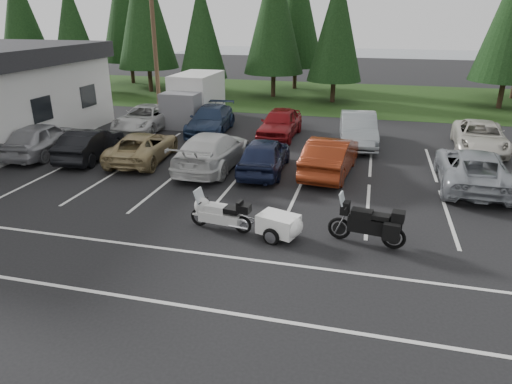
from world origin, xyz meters
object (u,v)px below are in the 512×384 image
(car_far_1, at_px, (211,120))
(car_far_3, at_px, (358,129))
(utility_pole, at_px, (155,45))
(touring_motorcycle, at_px, (220,211))
(car_far_2, at_px, (280,123))
(box_truck, at_px, (192,99))
(car_near_0, at_px, (42,139))
(car_near_5, at_px, (330,156))
(car_near_1, at_px, (90,144))
(car_near_2, at_px, (143,147))
(car_near_4, at_px, (264,155))
(car_near_6, at_px, (473,168))
(car_far_0, at_px, (145,118))
(cargo_trailer, at_px, (278,227))
(car_near_3, at_px, (213,150))
(car_far_4, at_px, (480,137))
(adventure_motorcycle, at_px, (367,220))

(car_far_1, distance_m, car_far_3, 8.36)
(utility_pole, relative_size, touring_motorcycle, 3.81)
(car_far_1, height_order, car_far_2, car_far_2)
(box_truck, relative_size, touring_motorcycle, 2.37)
(car_near_0, xyz_separation_m, car_near_5, (13.86, 0.58, -0.01))
(car_near_1, bearing_deg, car_near_2, -178.28)
(car_near_1, relative_size, car_near_2, 0.91)
(box_truck, distance_m, car_near_4, 10.82)
(utility_pole, xyz_separation_m, car_near_0, (-2.37, -8.10, -3.89))
(box_truck, bearing_deg, car_near_6, -28.34)
(car_far_0, relative_size, touring_motorcycle, 2.18)
(car_far_1, bearing_deg, car_near_5, -42.70)
(utility_pole, relative_size, car_near_4, 1.98)
(utility_pole, xyz_separation_m, car_near_6, (17.12, -7.65, -3.94))
(car_far_3, bearing_deg, car_far_2, 167.26)
(car_near_6, bearing_deg, cargo_trailer, 46.29)
(car_near_3, distance_m, car_far_0, 8.40)
(utility_pole, bearing_deg, car_far_2, -13.44)
(car_near_1, xyz_separation_m, car_near_4, (8.45, 0.11, 0.05))
(car_near_2, xyz_separation_m, cargo_trailer, (7.75, -6.26, -0.27))
(box_truck, xyz_separation_m, car_near_0, (-4.37, -8.60, -0.64))
(car_near_0, xyz_separation_m, car_near_4, (11.06, 0.13, -0.04))
(car_near_2, bearing_deg, car_near_4, 172.19)
(utility_pole, height_order, car_near_3, utility_pole)
(car_far_0, bearing_deg, utility_pole, 93.10)
(car_near_1, bearing_deg, car_near_4, 174.98)
(car_far_1, bearing_deg, touring_motorcycle, -74.79)
(car_near_6, relative_size, touring_motorcycle, 2.32)
(car_near_6, relative_size, car_far_0, 1.06)
(cargo_trailer, bearing_deg, car_near_3, 142.64)
(car_far_0, xyz_separation_m, cargo_trailer, (10.41, -11.72, -0.32))
(car_near_5, distance_m, car_far_1, 9.27)
(car_near_2, distance_m, touring_motorcycle, 8.43)
(car_near_3, height_order, car_far_4, car_near_3)
(car_near_0, distance_m, car_near_2, 5.19)
(car_near_5, height_order, car_far_1, car_near_5)
(car_far_2, bearing_deg, car_far_3, -5.52)
(adventure_motorcycle, bearing_deg, car_far_0, 147.87)
(car_near_3, height_order, cargo_trailer, car_near_3)
(car_near_4, distance_m, car_far_4, 11.34)
(touring_motorcycle, height_order, cargo_trailer, touring_motorcycle)
(touring_motorcycle, bearing_deg, car_far_3, 78.92)
(car_far_0, xyz_separation_m, car_far_2, (8.02, 0.34, 0.08))
(utility_pole, distance_m, car_far_0, 4.60)
(car_far_1, bearing_deg, utility_pole, 149.02)
(car_near_5, bearing_deg, car_near_6, -175.54)
(car_near_3, distance_m, cargo_trailer, 7.38)
(car_far_1, height_order, car_far_4, car_far_1)
(box_truck, xyz_separation_m, car_near_2, (0.81, -8.25, -0.78))
(car_far_3, bearing_deg, utility_pole, 163.13)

